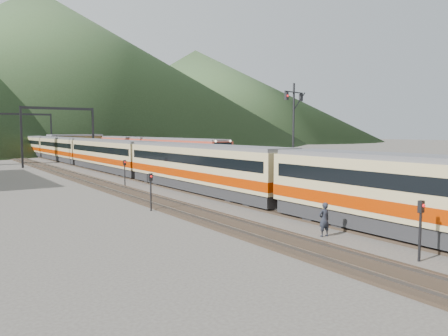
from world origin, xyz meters
TOP-DOWN VIEW (x-y plane):
  - track_main at (0.00, 40.00)m, footprint 2.60×200.00m
  - track_far at (-5.00, 40.00)m, footprint 2.60×200.00m
  - track_second at (11.50, 40.00)m, footprint 2.60×200.00m
  - platform at (5.60, 38.00)m, footprint 8.00×100.00m
  - gantry_near at (-2.85, 55.00)m, footprint 9.55×0.25m
  - gantry_far at (-2.85, 80.00)m, footprint 9.55×0.25m
  - station_shed at (5.60, 78.00)m, footprint 9.40×4.40m
  - hill_b at (30.00, 230.00)m, footprint 220.00×220.00m
  - hill_c at (110.00, 210.00)m, footprint 160.00×160.00m
  - main_train at (0.00, 43.32)m, footprint 2.98×102.10m
  - second_train at (11.50, 57.27)m, footprint 3.04×41.34m
  - signal_mast at (2.84, 15.34)m, footprint 2.15×0.69m
  - short_signal_a at (-2.74, 2.60)m, footprint 0.22×0.17m
  - short_signal_b at (-3.51, 29.69)m, footprint 0.22×0.16m
  - short_signal_c at (-6.63, 17.55)m, footprint 0.23×0.17m
  - worker at (-2.78, 7.25)m, footprint 0.62×0.45m

SIDE VIEW (x-z plane):
  - track_main at x=0.00m, z-range -0.05..0.18m
  - track_far at x=-5.00m, z-range -0.05..0.18m
  - track_second at x=11.50m, z-range -0.05..0.18m
  - platform at x=5.60m, z-range 0.00..1.00m
  - worker at x=-2.78m, z-range 0.00..1.57m
  - short_signal_a at x=-2.74m, z-range 0.33..2.60m
  - short_signal_b at x=-3.51m, z-range 0.33..2.60m
  - short_signal_c at x=-6.63m, z-range 0.33..2.60m
  - main_train at x=0.00m, z-range 0.23..3.86m
  - second_train at x=11.50m, z-range 0.23..3.94m
  - station_shed at x=5.60m, z-range 1.02..4.12m
  - signal_mast at x=2.84m, z-range 1.77..8.76m
  - gantry_near at x=-2.85m, z-range 1.59..9.59m
  - gantry_far at x=-2.85m, z-range 1.59..9.59m
  - hill_c at x=110.00m, z-range 0.00..50.00m
  - hill_b at x=30.00m, z-range 0.00..75.00m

